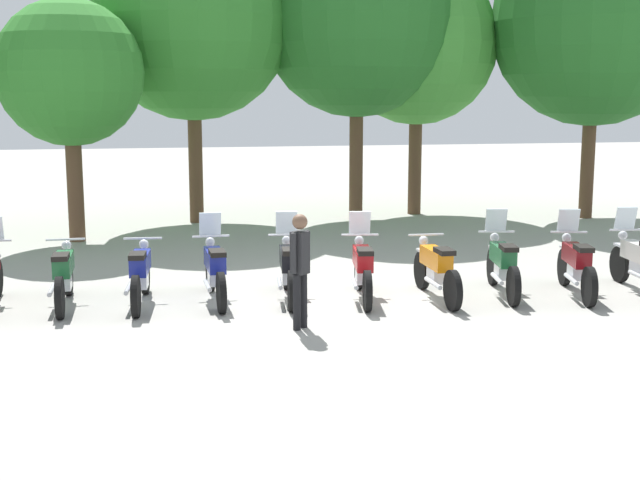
% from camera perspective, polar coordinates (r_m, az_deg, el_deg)
% --- Properties ---
extents(ground_plane, '(80.00, 80.00, 0.00)m').
position_cam_1_polar(ground_plane, '(14.04, 0.40, -3.96)').
color(ground_plane, '#9E9B93').
extents(motorcycle_1, '(0.62, 2.19, 0.99)m').
position_cam_1_polar(motorcycle_1, '(14.11, -16.62, -2.21)').
color(motorcycle_1, black).
rests_on(motorcycle_1, ground_plane).
extents(motorcycle_2, '(0.62, 2.19, 0.99)m').
position_cam_1_polar(motorcycle_2, '(13.91, -11.81, -2.17)').
color(motorcycle_2, black).
rests_on(motorcycle_2, ground_plane).
extents(motorcycle_3, '(0.62, 2.19, 1.37)m').
position_cam_1_polar(motorcycle_3, '(13.95, -6.98, -1.95)').
color(motorcycle_3, black).
rests_on(motorcycle_3, ground_plane).
extents(motorcycle_4, '(0.64, 2.19, 1.37)m').
position_cam_1_polar(motorcycle_4, '(13.99, -2.10, -1.85)').
color(motorcycle_4, black).
rests_on(motorcycle_4, ground_plane).
extents(motorcycle_5, '(0.69, 2.18, 1.37)m').
position_cam_1_polar(motorcycle_5, '(14.00, 2.83, -1.84)').
color(motorcycle_5, black).
rests_on(motorcycle_5, ground_plane).
extents(motorcycle_6, '(0.62, 2.19, 0.99)m').
position_cam_1_polar(motorcycle_6, '(14.11, 7.69, -1.89)').
color(motorcycle_6, black).
rests_on(motorcycle_6, ground_plane).
extents(motorcycle_7, '(0.73, 2.17, 1.37)m').
position_cam_1_polar(motorcycle_7, '(14.61, 11.99, -1.55)').
color(motorcycle_7, black).
rests_on(motorcycle_7, ground_plane).
extents(motorcycle_8, '(0.77, 2.16, 1.37)m').
position_cam_1_polar(motorcycle_8, '(14.87, 16.59, -1.55)').
color(motorcycle_8, black).
rests_on(motorcycle_8, ground_plane).
extents(motorcycle_9, '(0.62, 2.19, 1.37)m').
position_cam_1_polar(motorcycle_9, '(15.47, 20.41, -1.34)').
color(motorcycle_9, black).
rests_on(motorcycle_9, ground_plane).
extents(person_0, '(0.33, 0.34, 1.65)m').
position_cam_1_polar(person_0, '(12.13, -1.33, -1.50)').
color(person_0, black).
rests_on(person_0, ground_plane).
extents(tree_1, '(3.24, 3.24, 5.38)m').
position_cam_1_polar(tree_1, '(20.03, -16.25, 10.54)').
color(tree_1, brown).
rests_on(tree_1, ground_plane).
extents(tree_2, '(5.05, 5.05, 7.66)m').
position_cam_1_polar(tree_2, '(22.44, -8.47, 14.23)').
color(tree_2, brown).
rests_on(tree_2, ground_plane).
extents(tree_3, '(5.03, 5.03, 7.71)m').
position_cam_1_polar(tree_3, '(22.92, 2.47, 14.37)').
color(tree_3, brown).
rests_on(tree_3, ground_plane).
extents(tree_4, '(4.34, 4.34, 6.79)m').
position_cam_1_polar(tree_4, '(23.89, 6.45, 12.75)').
color(tree_4, brown).
rests_on(tree_4, ground_plane).
extents(tree_5, '(5.37, 5.37, 7.81)m').
position_cam_1_polar(tree_5, '(24.09, 17.75, 13.56)').
color(tree_5, brown).
rests_on(tree_5, ground_plane).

